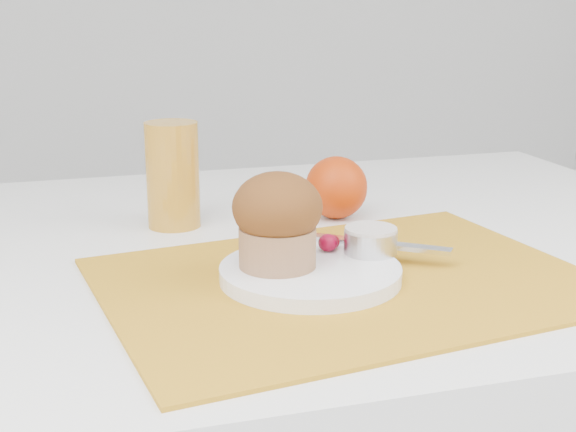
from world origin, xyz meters
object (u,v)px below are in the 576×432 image
object	(u,v)px
juice_glass	(173,175)
muffin	(277,219)
orange	(336,188)
plate	(310,273)

from	to	relation	value
juice_glass	muffin	bearing A→B (deg)	-73.90
muffin	juice_glass	bearing A→B (deg)	106.10
orange	muffin	world-z (taller)	muffin
orange	muffin	xyz separation A→B (m)	(-0.14, -0.22, 0.03)
juice_glass	muffin	distance (m)	0.25
plate	juice_glass	world-z (taller)	juice_glass
plate	orange	world-z (taller)	orange
plate	orange	xyz separation A→B (m)	(0.11, 0.23, 0.03)
juice_glass	plate	bearing A→B (deg)	-67.88
plate	muffin	world-z (taller)	muffin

